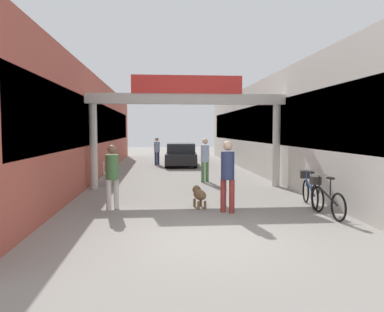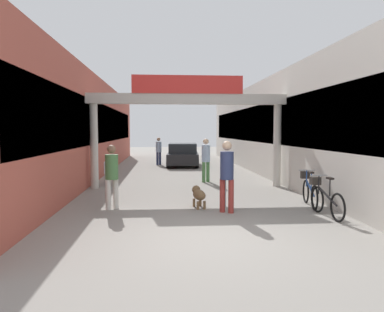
# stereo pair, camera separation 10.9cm
# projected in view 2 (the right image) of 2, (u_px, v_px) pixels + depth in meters

# --- Properties ---
(ground_plane) EXTENTS (80.00, 80.00, 0.00)m
(ground_plane) POSITION_uv_depth(u_px,v_px,m) (209.00, 237.00, 7.31)
(ground_plane) COLOR gray
(storefront_left) EXTENTS (3.00, 26.00, 4.37)m
(storefront_left) POSITION_uv_depth(u_px,v_px,m) (74.00, 128.00, 17.70)
(storefront_left) COLOR #B25142
(storefront_left) RESTS_ON ground_plane
(storefront_right) EXTENTS (3.00, 26.00, 4.37)m
(storefront_right) POSITION_uv_depth(u_px,v_px,m) (284.00, 128.00, 18.50)
(storefront_right) COLOR beige
(storefront_right) RESTS_ON ground_plane
(arcade_sign_gateway) EXTENTS (7.40, 0.47, 4.04)m
(arcade_sign_gateway) POSITION_uv_depth(u_px,v_px,m) (187.00, 109.00, 13.52)
(arcade_sign_gateway) COLOR beige
(arcade_sign_gateway) RESTS_ON ground_plane
(pedestrian_with_dog) EXTENTS (0.47, 0.47, 1.82)m
(pedestrian_with_dog) POSITION_uv_depth(u_px,v_px,m) (227.00, 171.00, 9.44)
(pedestrian_with_dog) COLOR #99332D
(pedestrian_with_dog) RESTS_ON ground_plane
(pedestrian_companion) EXTENTS (0.48, 0.48, 1.71)m
(pedestrian_companion) POSITION_uv_depth(u_px,v_px,m) (112.00, 172.00, 9.88)
(pedestrian_companion) COLOR silver
(pedestrian_companion) RESTS_ON ground_plane
(pedestrian_carrying_crate) EXTENTS (0.48, 0.48, 1.76)m
(pedestrian_carrying_crate) POSITION_uv_depth(u_px,v_px,m) (206.00, 157.00, 15.06)
(pedestrian_carrying_crate) COLOR #4C7F47
(pedestrian_carrying_crate) RESTS_ON ground_plane
(pedestrian_elderly_walking) EXTENTS (0.48, 0.48, 1.66)m
(pedestrian_elderly_walking) POSITION_uv_depth(u_px,v_px,m) (159.00, 149.00, 22.52)
(pedestrian_elderly_walking) COLOR navy
(pedestrian_elderly_walking) RESTS_ON ground_plane
(dog_on_leash) EXTENTS (0.41, 0.80, 0.57)m
(dog_on_leash) POSITION_uv_depth(u_px,v_px,m) (199.00, 194.00, 10.12)
(dog_on_leash) COLOR brown
(dog_on_leash) RESTS_ON ground_plane
(bicycle_black_nearest) EXTENTS (0.46, 1.69, 0.98)m
(bicycle_black_nearest) POSITION_uv_depth(u_px,v_px,m) (325.00, 198.00, 9.11)
(bicycle_black_nearest) COLOR black
(bicycle_black_nearest) RESTS_ON ground_plane
(bicycle_blue_second) EXTENTS (0.46, 1.68, 0.98)m
(bicycle_blue_second) POSITION_uv_depth(u_px,v_px,m) (309.00, 190.00, 10.35)
(bicycle_blue_second) COLOR black
(bicycle_blue_second) RESTS_ON ground_plane
(bollard_post_metal) EXTENTS (0.10, 0.10, 1.04)m
(bollard_post_metal) POSITION_uv_depth(u_px,v_px,m) (224.00, 187.00, 10.26)
(bollard_post_metal) COLOR gray
(bollard_post_metal) RESTS_ON ground_plane
(cafe_chair_aluminium_nearer) EXTENTS (0.45, 0.45, 0.89)m
(cafe_chair_aluminium_nearer) POSITION_uv_depth(u_px,v_px,m) (107.00, 171.00, 14.23)
(cafe_chair_aluminium_nearer) COLOR gray
(cafe_chair_aluminium_nearer) RESTS_ON ground_plane
(parked_car_black) EXTENTS (2.01, 4.10, 1.33)m
(parked_car_black) POSITION_uv_depth(u_px,v_px,m) (183.00, 155.00, 21.99)
(parked_car_black) COLOR black
(parked_car_black) RESTS_ON ground_plane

